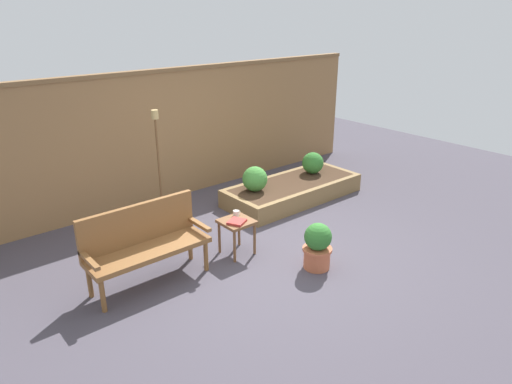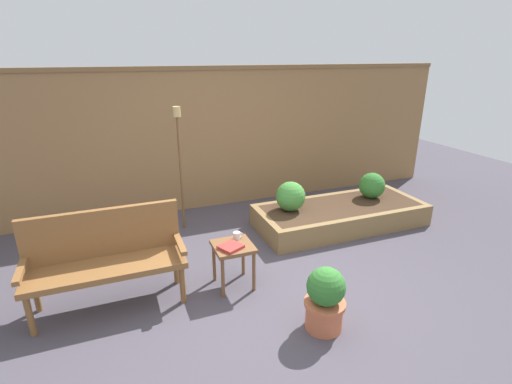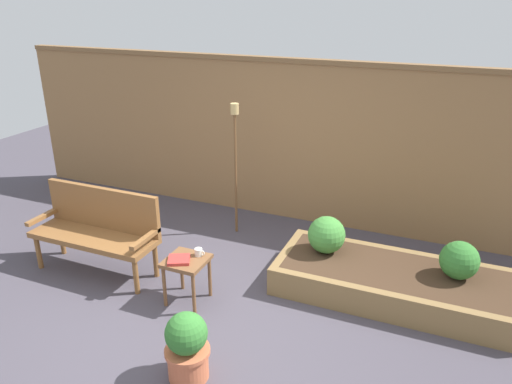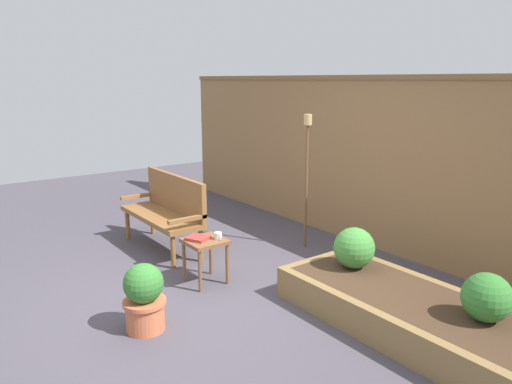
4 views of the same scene
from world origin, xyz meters
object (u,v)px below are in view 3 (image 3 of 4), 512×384
(cup_on_table, at_px, (199,252))
(potted_boxwood, at_px, (187,346))
(book_on_table, at_px, (179,260))
(shrub_near_bench, at_px, (327,235))
(side_table, at_px, (187,266))
(shrub_far_corner, at_px, (459,260))
(garden_bench, at_px, (98,225))
(tiki_torch, at_px, (235,146))

(cup_on_table, height_order, potted_boxwood, potted_boxwood)
(book_on_table, height_order, shrub_near_bench, shrub_near_bench)
(side_table, distance_m, shrub_far_corner, 2.68)
(side_table, xyz_separation_m, book_on_table, (-0.04, -0.06, 0.10))
(garden_bench, distance_m, cup_on_table, 1.30)
(shrub_near_bench, bearing_deg, side_table, -138.78)
(book_on_table, height_order, tiki_torch, tiki_torch)
(garden_bench, xyz_separation_m, shrub_far_corner, (3.70, 0.82, -0.06))
(side_table, bearing_deg, garden_bench, 171.47)
(potted_boxwood, distance_m, shrub_near_bench, 2.03)
(potted_boxwood, xyz_separation_m, shrub_far_corner, (1.94, 1.93, 0.19))
(garden_bench, relative_size, side_table, 3.00)
(shrub_near_bench, bearing_deg, book_on_table, -138.17)
(potted_boxwood, xyz_separation_m, tiki_torch, (-0.75, 2.54, 0.86))
(shrub_near_bench, bearing_deg, cup_on_table, -140.06)
(potted_boxwood, bearing_deg, shrub_near_bench, 72.65)
(side_table, height_order, shrub_near_bench, shrub_near_bench)
(cup_on_table, xyz_separation_m, shrub_near_bench, (1.06, 0.89, -0.02))
(cup_on_table, height_order, shrub_far_corner, shrub_far_corner)
(potted_boxwood, distance_m, shrub_far_corner, 2.74)
(side_table, relative_size, potted_boxwood, 0.80)
(potted_boxwood, relative_size, tiki_torch, 0.35)
(book_on_table, bearing_deg, potted_boxwood, -82.37)
(garden_bench, relative_size, shrub_near_bench, 3.57)
(garden_bench, xyz_separation_m, shrub_near_bench, (2.36, 0.82, -0.04))
(book_on_table, xyz_separation_m, tiki_torch, (-0.16, 1.67, 0.66))
(shrub_far_corner, bearing_deg, book_on_table, -157.12)
(side_table, relative_size, cup_on_table, 4.35)
(side_table, xyz_separation_m, potted_boxwood, (0.54, -0.93, -0.09))
(cup_on_table, distance_m, tiki_torch, 1.65)
(garden_bench, xyz_separation_m, book_on_table, (1.17, -0.24, -0.05))
(cup_on_table, distance_m, shrub_near_bench, 1.39)
(side_table, relative_size, shrub_near_bench, 1.19)
(side_table, height_order, potted_boxwood, potted_boxwood)
(potted_boxwood, height_order, tiki_torch, tiki_torch)
(book_on_table, relative_size, shrub_near_bench, 0.52)
(garden_bench, height_order, shrub_near_bench, garden_bench)
(shrub_near_bench, bearing_deg, potted_boxwood, -107.35)
(garden_bench, distance_m, side_table, 1.24)
(garden_bench, relative_size, potted_boxwood, 2.40)
(garden_bench, bearing_deg, tiki_torch, 54.70)
(garden_bench, xyz_separation_m, side_table, (1.22, -0.18, -0.15))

